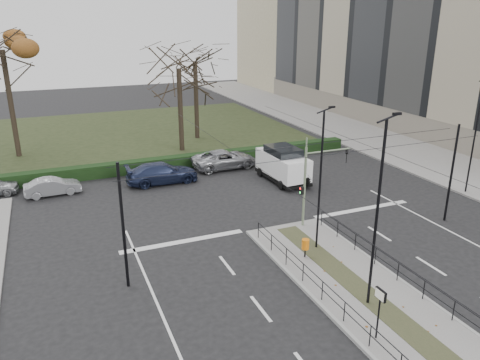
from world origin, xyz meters
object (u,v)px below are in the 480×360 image
object	(u,v)px
parked_car_second	(53,187)
parked_car_third	(162,173)
traffic_light	(309,180)
bare_tree_near	(179,75)
white_van	(283,164)
rust_tree	(2,50)
streetlamp_median_far	(321,179)
parked_car_fourth	(225,159)
streetlamp_sidewalk	(475,135)
info_panel	(380,300)
streetlamp_median_near	(377,213)
litter_bin	(305,244)
bare_tree_center	(195,67)

from	to	relation	value
parked_car_second	parked_car_third	xyz separation A→B (m)	(7.67, -0.43, 0.15)
traffic_light	bare_tree_near	bearing A→B (deg)	96.80
white_van	rust_tree	xyz separation A→B (m)	(-18.65, 14.71, 7.84)
streetlamp_median_far	parked_car_fourth	xyz separation A→B (m)	(0.60, 15.32, -3.24)
streetlamp_sidewalk	white_van	world-z (taller)	streetlamp_sidewalk
info_panel	streetlamp_median_far	bearing A→B (deg)	75.88
parked_car_second	streetlamp_median_near	bearing A→B (deg)	-151.74
traffic_light	parked_car_third	bearing A→B (deg)	118.97
streetlamp_sidewalk	rust_tree	world-z (taller)	rust_tree
litter_bin	info_panel	bearing A→B (deg)	-96.25
traffic_light	streetlamp_median_near	size ratio (longest dim) A/B	0.58
parked_car_third	white_van	xyz separation A→B (m)	(8.52, -3.07, 0.60)
bare_tree_center	parked_car_third	bearing A→B (deg)	-118.80
traffic_light	bare_tree_center	world-z (taller)	bare_tree_center
parked_car_third	parked_car_fourth	bearing A→B (deg)	-73.89
info_panel	rust_tree	bearing A→B (deg)	112.18
streetlamp_median_near	rust_tree	distance (m)	34.24
litter_bin	rust_tree	distance (m)	30.73
parked_car_fourth	bare_tree_near	xyz separation A→B (m)	(-1.84, 6.33, 6.22)
parked_car_third	parked_car_fourth	world-z (taller)	parked_car_third
white_van	litter_bin	bearing A→B (deg)	-112.16
info_panel	streetlamp_median_far	size ratio (longest dim) A/B	0.28
streetlamp_median_far	parked_car_fourth	bearing A→B (deg)	87.74
info_panel	parked_car_third	xyz separation A→B (m)	(-3.19, 21.03, -1.04)
streetlamp_sidewalk	rust_tree	xyz separation A→B (m)	(-29.34, 22.10, 4.99)
streetlamp_median_near	bare_tree_near	xyz separation A→B (m)	(-0.57, 26.95, 2.63)
streetlamp_median_near	streetlamp_sidewalk	world-z (taller)	streetlamp_median_near
streetlamp_median_far	streetlamp_sidewalk	bearing A→B (deg)	12.84
streetlamp_median_far	white_van	bearing A→B (deg)	71.81
bare_tree_near	streetlamp_sidewalk	bearing A→B (deg)	-50.09
parked_car_fourth	bare_tree_near	size ratio (longest dim) A/B	0.54
streetlamp_sidewalk	bare_tree_near	size ratio (longest dim) A/B	0.81
streetlamp_sidewalk	bare_tree_near	bearing A→B (deg)	129.91
info_panel	bare_tree_near	size ratio (longest dim) A/B	0.22
parked_car_third	rust_tree	size ratio (longest dim) A/B	0.44
litter_bin	streetlamp_sidewalk	size ratio (longest dim) A/B	0.12
bare_tree_center	traffic_light	bearing A→B (deg)	-91.22
litter_bin	streetlamp_median_near	world-z (taller)	streetlamp_median_near
traffic_light	bare_tree_center	xyz separation A→B (m)	(0.49, 22.82, 4.25)
parked_car_second	white_van	bearing A→B (deg)	-105.75
white_van	streetlamp_sidewalk	bearing A→B (deg)	-34.67
traffic_light	litter_bin	distance (m)	4.56
streetlamp_median_near	bare_tree_center	world-z (taller)	bare_tree_center
parked_car_second	bare_tree_center	xyz separation A→B (m)	(14.21, 11.46, 6.54)
parked_car_second	streetlamp_sidewalk	bearing A→B (deg)	-115.60
parked_car_fourth	bare_tree_near	distance (m)	9.06
streetlamp_median_far	traffic_light	bearing A→B (deg)	69.75
streetlamp_median_far	parked_car_fourth	size ratio (longest dim) A/B	1.41
parked_car_second	parked_car_fourth	size ratio (longest dim) A/B	0.70
parked_car_fourth	info_panel	bearing A→B (deg)	171.25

